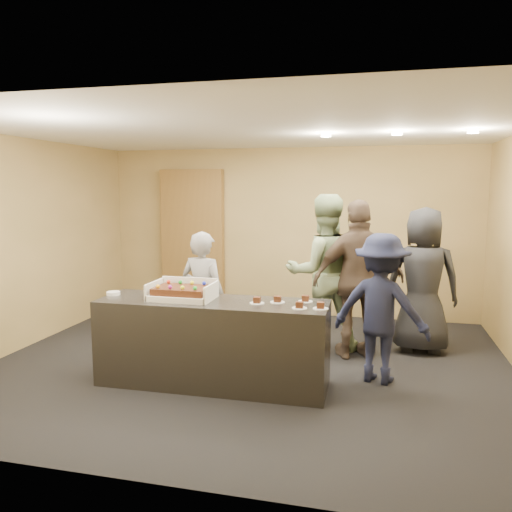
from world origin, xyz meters
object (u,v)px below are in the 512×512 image
object	(u,v)px
storage_cabinet	(193,240)
person_server_grey	(203,297)
cake_box	(183,294)
person_brown_extra	(359,279)
serving_counter	(213,343)
person_navy_man	(381,308)
person_sage_man	(323,273)
plate_stack	(113,293)
person_dark_suit	(423,280)
sheet_cake	(182,290)

from	to	relation	value
storage_cabinet	person_server_grey	xyz separation A→B (m)	(1.05, -2.41, -0.40)
cake_box	person_brown_extra	xyz separation A→B (m)	(1.78, 1.22, 0.02)
serving_counter	person_navy_man	size ratio (longest dim) A/B	1.51
storage_cabinet	person_sage_man	size ratio (longest dim) A/B	1.19
plate_stack	person_server_grey	bearing A→B (deg)	39.71
person_dark_suit	plate_stack	bearing A→B (deg)	24.02
cake_box	person_navy_man	xyz separation A→B (m)	(2.03, 0.49, -0.15)
person_sage_man	person_dark_suit	world-z (taller)	person_sage_man
plate_stack	person_dark_suit	xyz separation A→B (m)	(3.35, 1.64, -0.00)
storage_cabinet	sheet_cake	size ratio (longest dim) A/B	4.21
person_dark_suit	person_server_grey	bearing A→B (deg)	18.89
person_navy_man	person_brown_extra	xyz separation A→B (m)	(-0.26, 0.73, 0.17)
person_sage_man	person_navy_man	xyz separation A→B (m)	(0.71, -0.95, -0.20)
sheet_cake	person_brown_extra	world-z (taller)	person_brown_extra
plate_stack	person_sage_man	distance (m)	2.58
person_dark_suit	cake_box	bearing A→B (deg)	30.53
person_server_grey	person_brown_extra	size ratio (longest dim) A/B	0.81
cake_box	person_server_grey	world-z (taller)	person_server_grey
storage_cabinet	person_navy_man	size ratio (longest dim) A/B	1.49
sheet_cake	plate_stack	distance (m)	0.81
cake_box	person_server_grey	xyz separation A→B (m)	(-0.01, 0.65, -0.17)
cake_box	person_dark_suit	bearing A→B (deg)	32.58
cake_box	storage_cabinet	bearing A→B (deg)	109.10
plate_stack	person_navy_man	size ratio (longest dim) A/B	0.09
serving_counter	person_server_grey	xyz separation A→B (m)	(-0.34, 0.67, 0.33)
person_brown_extra	sheet_cake	bearing A→B (deg)	14.42
sheet_cake	person_dark_suit	xyz separation A→B (m)	(2.54, 1.65, -0.08)
sheet_cake	plate_stack	xyz separation A→B (m)	(-0.81, 0.01, -0.08)
cake_box	person_sage_man	world-z (taller)	person_sage_man
cake_box	sheet_cake	xyz separation A→B (m)	(-0.00, -0.02, 0.05)
person_server_grey	person_navy_man	xyz separation A→B (m)	(2.05, -0.16, 0.02)
serving_counter	cake_box	distance (m)	0.60
storage_cabinet	sheet_cake	bearing A→B (deg)	-71.05
storage_cabinet	person_navy_man	world-z (taller)	storage_cabinet
sheet_cake	plate_stack	size ratio (longest dim) A/B	3.82
serving_counter	sheet_cake	distance (m)	0.64
person_navy_man	person_brown_extra	bearing A→B (deg)	-54.89
storage_cabinet	person_dark_suit	distance (m)	3.89
storage_cabinet	person_server_grey	distance (m)	2.66
person_server_grey	sheet_cake	bearing A→B (deg)	102.12
serving_counter	person_server_grey	size ratio (longest dim) A/B	1.54
person_navy_man	sheet_cake	bearing A→B (deg)	29.78
person_server_grey	person_navy_man	world-z (taller)	person_navy_man
sheet_cake	person_navy_man	world-z (taller)	person_navy_man
sheet_cake	person_sage_man	world-z (taller)	person_sage_man
serving_counter	plate_stack	distance (m)	1.23
storage_cabinet	plate_stack	bearing A→B (deg)	-85.37
person_brown_extra	person_dark_suit	size ratio (longest dim) A/B	1.05
person_brown_extra	person_dark_suit	distance (m)	0.87
person_dark_suit	person_navy_man	bearing A→B (deg)	63.77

